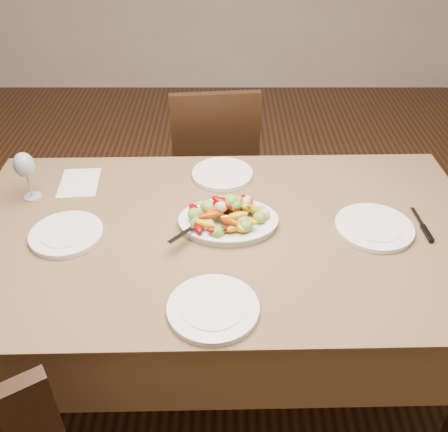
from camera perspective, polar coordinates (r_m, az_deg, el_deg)
floor at (r=2.40m, az=-3.14°, el=-13.70°), size 6.00×6.00×0.00m
dining_table at (r=2.01m, az=-0.00°, el=-10.15°), size 1.86×1.08×0.76m
chair_far at (r=2.69m, az=-1.23°, el=6.09°), size 0.46×0.46×0.95m
serving_platter at (r=1.77m, az=0.49°, el=-0.73°), size 0.35×0.26×0.02m
roasted_vegetables at (r=1.73m, az=0.50°, el=0.77°), size 0.28×0.19×0.09m
serving_spoon at (r=1.71m, az=-1.64°, el=-0.53°), size 0.26×0.21×0.03m
plate_left at (r=1.80m, az=-17.56°, el=-2.01°), size 0.25×0.25×0.02m
plate_right at (r=1.83m, az=16.78°, el=-1.27°), size 0.27×0.27×0.02m
plate_far at (r=2.04m, az=-0.20°, el=4.80°), size 0.25×0.25×0.02m
plate_near at (r=1.47m, az=-1.25°, el=-10.54°), size 0.27×0.27×0.02m
wine_glass at (r=2.00m, az=-21.62°, el=4.42°), size 0.08×0.08×0.20m
menu_card at (r=2.08m, az=-16.21°, el=3.69°), size 0.17×0.22×0.00m
table_knife at (r=1.89m, az=21.72°, el=-1.10°), size 0.03×0.20×0.01m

